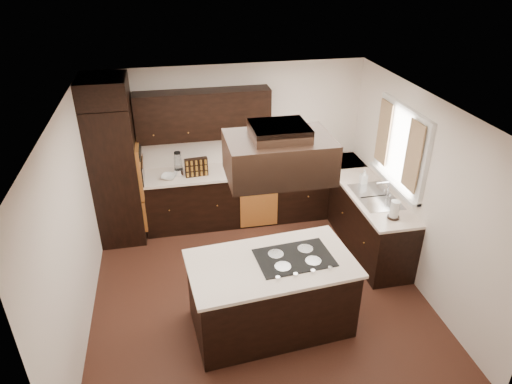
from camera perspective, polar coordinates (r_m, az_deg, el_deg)
The scene contains 30 objects.
floor at distance 6.19m, azimuth 0.19°, elevation -12.21°, with size 4.20×4.20×0.02m, color brown.
ceiling at distance 4.93m, azimuth 0.24°, elevation 10.58°, with size 4.20×4.20×0.02m, color white.
wall_back at distance 7.32m, azimuth -3.12°, elevation 6.15°, with size 4.20×0.02×2.50m, color white.
wall_front at distance 3.85m, azimuth 6.87°, elevation -18.00°, with size 4.20×0.02×2.50m, color white.
wall_left at distance 5.49m, azimuth -21.94°, elevation -4.18°, with size 0.02×4.20×2.50m, color white.
wall_right at distance 6.18m, azimuth 19.76°, elevation -0.03°, with size 0.02×4.20×2.50m, color white.
oven_column at distance 7.01m, azimuth -17.06°, elevation 2.13°, with size 0.65×0.75×2.12m, color black.
wall_oven_face at distance 6.96m, azimuth -14.28°, elevation 2.85°, with size 0.05×0.62×0.78m, color #C16F2D.
base_cabinets_back at distance 7.40m, azimuth -2.33°, elevation -0.54°, with size 2.93×0.60×0.88m, color black.
base_cabinets_right at distance 7.12m, azimuth 13.07°, elevation -2.61°, with size 0.60×2.40×0.88m, color black.
countertop_back at distance 7.17m, azimuth -2.38°, elevation 2.62°, with size 2.93×0.63×0.04m, color white.
countertop_right at distance 6.89m, azimuth 13.37°, elevation 0.66°, with size 0.63×2.40×0.04m, color white.
upper_cabinets at distance 6.91m, azimuth -6.59°, elevation 9.59°, with size 2.00×0.34×0.72m, color black.
dishwasher_front at distance 7.21m, azimuth 0.35°, elevation -1.73°, with size 0.60×0.05×0.72m, color #C16F2D.
window_frame at distance 6.42m, azimuth 17.67°, elevation 5.38°, with size 0.06×1.32×1.12m, color white.
window_pane at distance 6.44m, azimuth 17.89°, elevation 5.39°, with size 0.00×1.20×1.00m, color white.
curtain_left at distance 6.04m, azimuth 19.04°, elevation 4.21°, with size 0.02×0.34×0.90m, color beige.
curtain_right at distance 6.72m, azimuth 15.66°, elevation 7.15°, with size 0.02×0.34×0.90m, color beige.
sink_rim at distance 6.61m, azimuth 14.70°, elevation -0.54°, with size 0.52×0.84×0.01m, color silver.
island at distance 5.44m, azimuth 1.87°, elevation -12.80°, with size 1.79×0.97×0.88m, color black.
island_top at distance 5.15m, azimuth 1.95°, elevation -8.94°, with size 1.85×1.04×0.04m, color white.
cooktop at distance 5.21m, azimuth 4.81°, elevation -8.18°, with size 0.84×0.56×0.01m, color black.
range_hood at distance 4.58m, azimuth 2.85°, elevation 4.39°, with size 1.05×0.72×0.42m, color black.
hood_duct at distance 4.47m, azimuth 2.94°, elevation 7.61°, with size 0.55×0.50×0.13m, color black.
blender_base at distance 7.08m, azimuth -9.61°, elevation 2.47°, with size 0.15×0.15×0.10m, color silver.
blender_pitcher at distance 7.00m, azimuth -9.73°, elevation 3.79°, with size 0.13×0.13×0.26m, color silver.
spice_rack at distance 6.98m, azimuth -7.47°, elevation 3.10°, with size 0.35×0.09×0.29m, color black.
mixing_bowl at distance 7.00m, azimuth -10.81°, elevation 1.87°, with size 0.24×0.24×0.06m, color white.
soap_bottle at distance 6.89m, azimuth 13.31°, elevation 1.87°, with size 0.10×0.10×0.22m, color white.
paper_towel at distance 6.10m, azimuth 16.92°, elevation -2.14°, with size 0.12×0.12×0.25m, color white.
Camera 1 is at (-0.95, -4.60, 4.03)m, focal length 32.00 mm.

